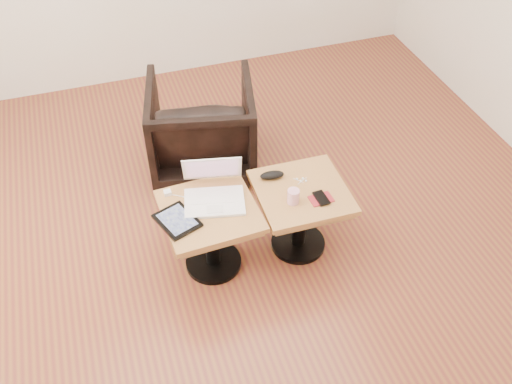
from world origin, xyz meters
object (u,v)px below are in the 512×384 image
object	(u,v)px
side_table_left	(211,224)
striped_cup	(293,196)
laptop	(214,191)
side_table_right	(301,205)
armchair	(202,126)

from	to	relation	value
side_table_left	striped_cup	distance (m)	0.50
side_table_left	laptop	size ratio (longest dim) A/B	1.37
side_table_right	armchair	distance (m)	1.03
side_table_left	laptop	distance (m)	0.19
side_table_left	striped_cup	size ratio (longest dim) A/B	6.17
striped_cup	armchair	size ratio (longest dim) A/B	0.12
armchair	laptop	bearing A→B (deg)	93.78
armchair	side_table_right	bearing A→B (deg)	123.36
laptop	armchair	world-z (taller)	laptop
side_table_left	striped_cup	world-z (taller)	striped_cup
side_table_left	armchair	distance (m)	0.96
side_table_right	armchair	xyz separation A→B (m)	(-0.36, 0.96, -0.02)
side_table_left	laptop	world-z (taller)	laptop
side_table_left	side_table_right	distance (m)	0.55
side_table_right	striped_cup	size ratio (longest dim) A/B	6.02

